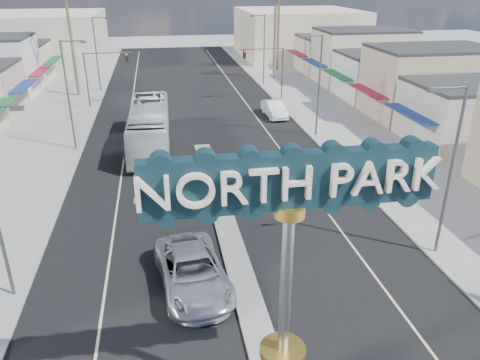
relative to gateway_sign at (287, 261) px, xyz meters
name	(u,v)px	position (x,y,z in m)	size (l,w,h in m)	color
ground	(201,143)	(0.00, 28.02, -5.93)	(160.00, 160.00, 0.00)	gray
road	(201,143)	(0.00, 28.02, -5.92)	(20.00, 120.00, 0.01)	black
median_island	(228,231)	(0.00, 12.02, -5.85)	(1.30, 30.00, 0.16)	gray
sidewalk_left	(34,151)	(-14.00, 28.02, -5.87)	(8.00, 120.00, 0.12)	gray
sidewalk_right	(351,133)	(14.00, 28.02, -5.87)	(8.00, 120.00, 0.12)	gray
storefront_row_right	(390,72)	(24.00, 41.02, -2.93)	(12.00, 42.00, 6.00)	#B7B29E
backdrop_far_left	(40,38)	(-22.00, 73.02, -1.93)	(20.00, 20.00, 8.00)	#B7B29E
backdrop_far_right	(298,33)	(22.00, 73.02, -1.93)	(20.00, 20.00, 8.00)	beige
gateway_sign	(287,261)	(0.00, 0.00, 0.00)	(8.20, 1.50, 9.15)	#DC4F10
traffic_signal_left	(103,68)	(-9.18, 42.02, -1.65)	(5.09, 0.45, 6.00)	#47474C
traffic_signal_right	(267,63)	(9.18, 42.02, -1.65)	(5.09, 0.45, 6.00)	#47474C
streetlight_l_mid	(70,90)	(-10.43, 28.02, -0.86)	(2.03, 0.22, 9.00)	#47474C
streetlight_l_far	(97,50)	(-10.43, 50.02, -0.86)	(2.03, 0.22, 9.00)	#47474C
streetlight_r_near	(449,165)	(10.43, 8.02, -0.86)	(2.03, 0.22, 9.00)	#47474C
streetlight_r_mid	(317,81)	(10.43, 28.02, -0.86)	(2.03, 0.22, 9.00)	#47474C
streetlight_r_far	(263,46)	(10.43, 50.02, -0.86)	(2.03, 0.22, 9.00)	#47474C
suv_left	(192,271)	(-2.39, 7.25, -5.04)	(2.95, 6.40, 1.78)	silver
car_parked_left	(136,145)	(-5.50, 26.36, -5.23)	(1.65, 4.09, 1.39)	#5B5B60
car_parked_right	(274,109)	(8.39, 35.00, -5.11)	(1.72, 4.95, 1.63)	white
city_bus	(150,126)	(-4.31, 27.72, -4.08)	(3.11, 13.29, 3.70)	silver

